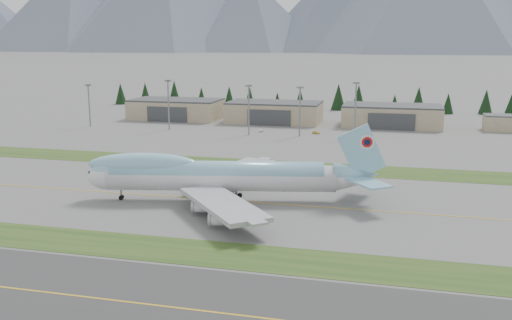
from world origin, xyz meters
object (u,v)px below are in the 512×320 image
(hangar_right, at_px, (392,116))
(service_vehicle_b, at_px, (316,134))
(service_vehicle_c, at_px, (407,130))
(boeing_747_freighter, at_px, (218,175))
(hangar_left, at_px, (176,109))
(hangar_center, at_px, (274,112))
(service_vehicle_a, at_px, (261,132))

(hangar_right, relative_size, service_vehicle_b, 12.44)
(service_vehicle_b, bearing_deg, service_vehicle_c, -37.14)
(boeing_747_freighter, height_order, service_vehicle_b, boeing_747_freighter)
(hangar_left, height_order, hangar_right, same)
(hangar_left, xyz_separation_m, hangar_center, (55.00, 0.00, 0.00))
(hangar_left, bearing_deg, hangar_right, 0.00)
(hangar_center, distance_m, service_vehicle_b, 42.46)
(boeing_747_freighter, bearing_deg, service_vehicle_a, 86.25)
(service_vehicle_b, relative_size, service_vehicle_c, 1.04)
(hangar_left, bearing_deg, service_vehicle_c, -4.86)
(boeing_747_freighter, bearing_deg, hangar_right, 62.43)
(hangar_left, relative_size, service_vehicle_a, 13.13)
(boeing_747_freighter, distance_m, service_vehicle_c, 148.93)
(hangar_left, bearing_deg, service_vehicle_b, -21.69)
(boeing_747_freighter, distance_m, hangar_center, 151.44)
(hangar_right, relative_size, service_vehicle_a, 13.13)
(hangar_center, height_order, service_vehicle_b, hangar_center)
(hangar_right, bearing_deg, service_vehicle_c, -53.88)
(service_vehicle_b, xyz_separation_m, service_vehicle_c, (40.85, 22.10, 0.00))
(hangar_left, bearing_deg, hangar_center, 0.00)
(hangar_center, bearing_deg, boeing_747_freighter, -83.42)
(service_vehicle_b, height_order, service_vehicle_c, service_vehicle_b)
(service_vehicle_b, bearing_deg, boeing_747_freighter, -160.11)
(hangar_right, height_order, service_vehicle_c, hangar_right)
(hangar_center, bearing_deg, service_vehicle_c, -8.77)
(boeing_747_freighter, bearing_deg, service_vehicle_b, 73.70)
(hangar_left, bearing_deg, service_vehicle_a, -30.58)
(boeing_747_freighter, relative_size, hangar_left, 1.68)
(hangar_center, relative_size, service_vehicle_a, 13.13)
(hangar_center, height_order, service_vehicle_c, hangar_center)
(boeing_747_freighter, xyz_separation_m, service_vehicle_c, (50.27, 140.01, -6.96))
(hangar_right, bearing_deg, hangar_center, 180.00)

